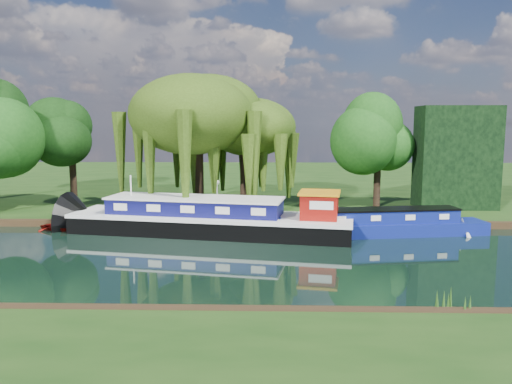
{
  "coord_description": "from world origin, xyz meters",
  "views": [
    {
      "loc": [
        4.28,
        -25.55,
        7.1
      ],
      "look_at": [
        3.47,
        5.61,
        2.8
      ],
      "focal_mm": 35.0,
      "sensor_mm": 36.0,
      "label": 1
    }
  ],
  "objects_px": {
    "red_dinghy": "(60,230)",
    "narrowboat": "(388,225)",
    "white_cruiser": "(464,235)",
    "dutch_barge": "(212,219)"
  },
  "relations": [
    {
      "from": "white_cruiser",
      "to": "narrowboat",
      "type": "bearing_deg",
      "value": 101.85
    },
    {
      "from": "narrowboat",
      "to": "red_dinghy",
      "type": "xyz_separation_m",
      "value": [
        -21.64,
        0.91,
        -0.66
      ]
    },
    {
      "from": "red_dinghy",
      "to": "narrowboat",
      "type": "bearing_deg",
      "value": -70.94
    },
    {
      "from": "narrowboat",
      "to": "white_cruiser",
      "type": "height_order",
      "value": "narrowboat"
    },
    {
      "from": "red_dinghy",
      "to": "white_cruiser",
      "type": "height_order",
      "value": "white_cruiser"
    },
    {
      "from": "narrowboat",
      "to": "red_dinghy",
      "type": "distance_m",
      "value": 21.67
    },
    {
      "from": "dutch_barge",
      "to": "red_dinghy",
      "type": "relative_size",
      "value": 6.73
    },
    {
      "from": "dutch_barge",
      "to": "white_cruiser",
      "type": "bearing_deg",
      "value": 10.31
    },
    {
      "from": "dutch_barge",
      "to": "narrowboat",
      "type": "bearing_deg",
      "value": 9.28
    },
    {
      "from": "dutch_barge",
      "to": "red_dinghy",
      "type": "distance_m",
      "value": 10.43
    }
  ]
}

